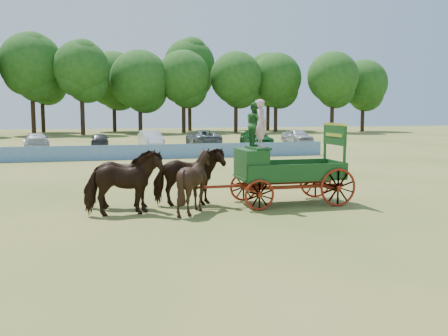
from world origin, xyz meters
TOP-DOWN VIEW (x-y plane):
  - ground at (0.00, 0.00)m, footprint 160.00×160.00m
  - horse_lead_left at (-4.25, -1.15)m, footprint 2.64×1.38m
  - horse_lead_right at (-4.25, -0.05)m, footprint 2.73×1.66m
  - horse_wheel_left at (-1.85, -1.15)m, footprint 2.30×2.14m
  - horse_wheel_right at (-1.85, -0.05)m, footprint 2.55×1.19m
  - farm_dray at (1.09, -0.57)m, footprint 6.00×2.00m
  - sponsor_banner at (-1.00, 18.00)m, footprint 26.00×0.08m
  - parked_cars at (-4.25, 29.85)m, footprint 43.28×6.78m
  - treeline at (-4.24, 59.83)m, footprint 89.82×22.31m

SIDE VIEW (x-z plane):
  - ground at x=0.00m, z-range 0.00..0.00m
  - sponsor_banner at x=-1.00m, z-range 0.00..1.05m
  - parked_cars at x=-4.25m, z-range -0.03..1.57m
  - horse_lead_left at x=-4.25m, z-range 0.00..2.15m
  - horse_lead_right at x=-4.25m, z-range 0.00..2.15m
  - horse_wheel_right at x=-1.85m, z-range 0.00..2.15m
  - horse_wheel_left at x=-1.85m, z-range 0.00..2.15m
  - farm_dray at x=1.09m, z-range -0.23..3.63m
  - treeline at x=-4.24m, z-range 1.37..16.70m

